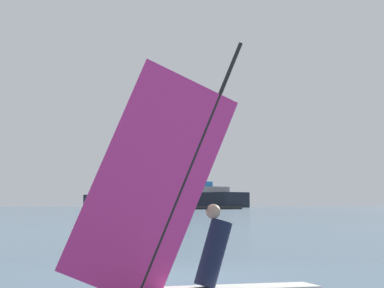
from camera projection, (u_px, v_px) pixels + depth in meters
The scene contains 3 objects.
ground_plane at pixel (179, 276), 13.46m from camera, with size 4000.00×4000.00×0.00m, color #476B84.
windsurfer at pixel (193, 233), 10.47m from camera, with size 3.85×1.27×3.96m.
cargo_ship at pixel (158, 197), 692.56m from camera, with size 158.80×181.79×40.91m.
Camera 1 is at (-0.41, -13.62, 1.30)m, focal length 67.28 mm.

